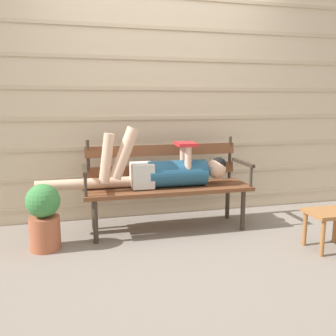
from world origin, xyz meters
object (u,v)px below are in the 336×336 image
park_bench (166,180)px  footstool (330,219)px  reclining_person (161,171)px  potted_plant (44,216)px

park_bench → footstool: bearing=-35.4°
reclining_person → park_bench: bearing=47.8°
park_bench → potted_plant: size_ratio=2.82×
park_bench → reclining_person: 0.15m
footstool → potted_plant: 2.37m
reclining_person → footstool: (1.26, -0.78, -0.32)m
potted_plant → reclining_person: bearing=11.4°
reclining_person → potted_plant: (-1.05, -0.21, -0.29)m
reclining_person → potted_plant: bearing=-168.6°
park_bench → potted_plant: bearing=-165.8°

